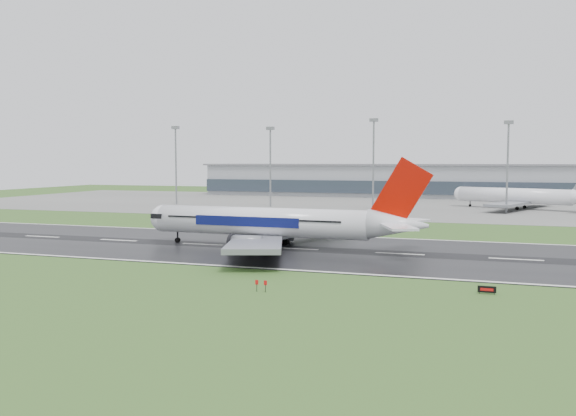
% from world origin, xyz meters
% --- Properties ---
extents(ground, '(520.00, 520.00, 0.00)m').
position_xyz_m(ground, '(0.00, 0.00, 0.00)').
color(ground, '#2E541E').
rests_on(ground, ground).
extents(runway, '(400.00, 45.00, 0.10)m').
position_xyz_m(runway, '(0.00, 0.00, 0.05)').
color(runway, black).
rests_on(runway, ground).
extents(apron, '(400.00, 130.00, 0.08)m').
position_xyz_m(apron, '(0.00, 125.00, 0.04)').
color(apron, slate).
rests_on(apron, ground).
extents(terminal, '(240.00, 36.00, 15.00)m').
position_xyz_m(terminal, '(0.00, 185.00, 7.50)').
color(terminal, gray).
rests_on(terminal, ground).
extents(main_airliner, '(58.89, 56.23, 16.93)m').
position_xyz_m(main_airliner, '(-23.47, 0.22, 8.57)').
color(main_airliner, white).
rests_on(main_airliner, runway).
extents(parked_airliner, '(66.22, 64.25, 15.21)m').
position_xyz_m(parked_airliner, '(26.63, 117.00, 7.69)').
color(parked_airliner, white).
rests_on(parked_airliner, apron).
extents(runway_sign, '(2.31, 0.54, 1.04)m').
position_xyz_m(runway_sign, '(15.10, -29.68, 0.52)').
color(runway_sign, black).
rests_on(runway_sign, ground).
extents(floodmast_0, '(0.64, 0.64, 29.63)m').
position_xyz_m(floodmast_0, '(-101.02, 100.00, 14.81)').
color(floodmast_0, gray).
rests_on(floodmast_0, ground).
extents(floodmast_1, '(0.64, 0.64, 28.66)m').
position_xyz_m(floodmast_1, '(-61.47, 100.00, 14.33)').
color(floodmast_1, gray).
rests_on(floodmast_1, ground).
extents(floodmast_2, '(0.64, 0.64, 30.87)m').
position_xyz_m(floodmast_2, '(-22.84, 100.00, 15.44)').
color(floodmast_2, gray).
rests_on(floodmast_2, ground).
extents(floodmast_3, '(0.64, 0.64, 29.18)m').
position_xyz_m(floodmast_3, '(21.62, 100.00, 14.59)').
color(floodmast_3, gray).
rests_on(floodmast_3, ground).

